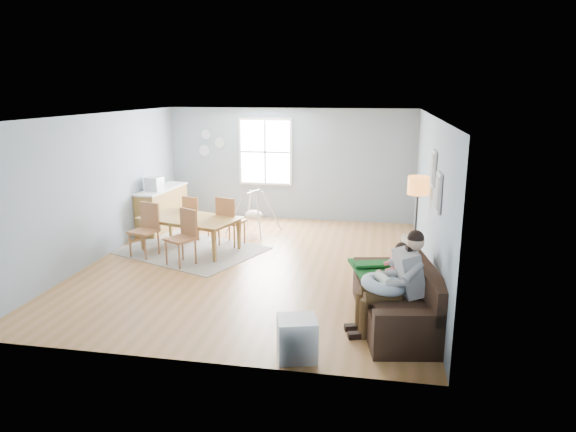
% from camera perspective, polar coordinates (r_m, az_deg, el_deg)
% --- Properties ---
extents(room, '(8.40, 9.40, 3.90)m').
position_cam_1_polar(room, '(8.98, -3.76, 9.36)').
color(room, '#9F6D38').
extents(window, '(1.32, 0.08, 1.62)m').
position_cam_1_polar(window, '(12.55, -2.53, 7.13)').
color(window, white).
rests_on(window, room).
extents(pictures, '(0.05, 1.34, 0.74)m').
position_cam_1_polar(pictures, '(7.78, 16.08, 3.90)').
color(pictures, white).
rests_on(pictures, room).
extents(wall_plates, '(0.67, 0.02, 0.66)m').
position_cam_1_polar(wall_plates, '(12.92, -8.67, 7.98)').
color(wall_plates, '#9BB4BB').
rests_on(wall_plates, room).
extents(sofa, '(1.26, 2.26, 0.86)m').
position_cam_1_polar(sofa, '(7.27, 12.33, -9.28)').
color(sofa, black).
rests_on(sofa, room).
extents(green_throw, '(1.17, 1.06, 0.04)m').
position_cam_1_polar(green_throw, '(7.82, 10.79, -5.62)').
color(green_throw, '#12501E').
rests_on(green_throw, sofa).
extents(beige_pillow, '(0.23, 0.53, 0.51)m').
position_cam_1_polar(beige_pillow, '(7.66, 13.32, -4.30)').
color(beige_pillow, tan).
rests_on(beige_pillow, sofa).
extents(father, '(1.05, 0.64, 1.40)m').
position_cam_1_polar(father, '(6.80, 11.93, -6.91)').
color(father, '#969699').
rests_on(father, sofa).
extents(nursing_pillow, '(0.75, 0.74, 0.24)m').
position_cam_1_polar(nursing_pillow, '(6.80, 10.55, -7.47)').
color(nursing_pillow, '#A3B8CC').
rests_on(nursing_pillow, father).
extents(infant, '(0.25, 0.37, 0.14)m').
position_cam_1_polar(infant, '(6.81, 10.47, -6.82)').
color(infant, silver).
rests_on(infant, nursing_pillow).
extents(toddler, '(0.57, 0.29, 0.88)m').
position_cam_1_polar(toddler, '(7.29, 11.59, -5.57)').
color(toddler, silver).
rests_on(toddler, sofa).
extents(floor_lamp, '(0.35, 0.35, 1.73)m').
position_cam_1_polar(floor_lamp, '(8.82, 14.23, 2.38)').
color(floor_lamp, black).
rests_on(floor_lamp, room).
extents(storage_cube, '(0.55, 0.52, 0.51)m').
position_cam_1_polar(storage_cube, '(6.25, 0.93, -13.46)').
color(storage_cube, white).
rests_on(storage_cube, room).
extents(rug, '(3.21, 2.86, 0.01)m').
position_cam_1_polar(rug, '(10.46, -10.81, -3.72)').
color(rug, gray).
rests_on(rug, room).
extents(dining_table, '(2.12, 1.54, 0.67)m').
position_cam_1_polar(dining_table, '(10.36, -10.89, -1.99)').
color(dining_table, brown).
rests_on(dining_table, rug).
extents(chair_sw, '(0.57, 0.57, 1.02)m').
position_cam_1_polar(chair_sw, '(10.20, -15.44, -1.03)').
color(chair_sw, '#A26438').
rests_on(chair_sw, rug).
extents(chair_se, '(0.63, 0.63, 1.02)m').
position_cam_1_polar(chair_se, '(9.52, -11.47, -1.86)').
color(chair_se, '#A26438').
rests_on(chair_se, rug).
extents(chair_nw, '(0.54, 0.54, 0.94)m').
position_cam_1_polar(chair_nw, '(11.09, -10.41, 0.15)').
color(chair_nw, '#A26438').
rests_on(chair_nw, rug).
extents(chair_ne, '(0.58, 0.58, 1.03)m').
position_cam_1_polar(chair_ne, '(10.46, -6.61, -0.21)').
color(chair_ne, '#A26438').
rests_on(chair_ne, rug).
extents(counter, '(0.62, 1.74, 0.96)m').
position_cam_1_polar(counter, '(12.06, -13.78, 0.84)').
color(counter, brown).
rests_on(counter, room).
extents(monitor, '(0.36, 0.35, 0.30)m').
position_cam_1_polar(monitor, '(11.65, -14.65, 3.47)').
color(monitor, silver).
rests_on(monitor, counter).
extents(baby_swing, '(1.15, 1.16, 0.94)m').
position_cam_1_polar(baby_swing, '(11.43, -3.84, 0.17)').
color(baby_swing, silver).
rests_on(baby_swing, room).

